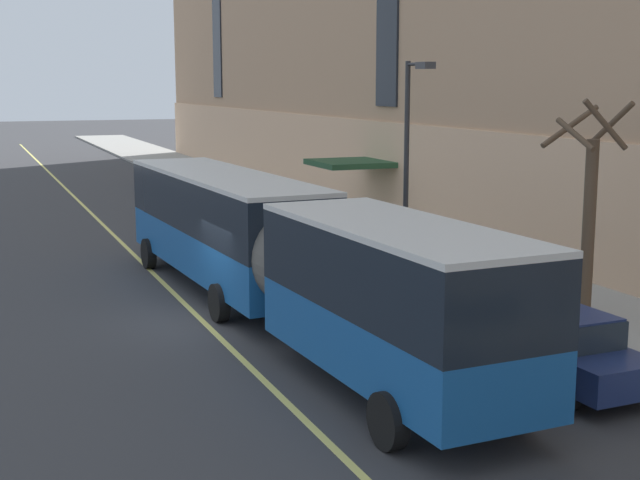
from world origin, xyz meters
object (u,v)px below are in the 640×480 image
(street_lamp, at_px, (410,145))
(parked_car_navy_3, at_px, (555,346))
(city_bus, at_px, (274,245))
(parked_car_champagne_5, at_px, (197,188))
(parked_car_champagne_2, at_px, (164,175))
(parked_car_navy_4, at_px, (347,256))
(parked_car_champagne_0, at_px, (239,209))
(street_tree_mid_block, at_px, (589,204))

(street_lamp, bearing_deg, parked_car_navy_3, -99.80)
(city_bus, xyz_separation_m, parked_car_navy_3, (3.80, -6.56, -1.25))
(parked_car_navy_3, bearing_deg, parked_car_champagne_5, 89.98)
(parked_car_champagne_2, distance_m, parked_car_navy_4, 26.69)
(parked_car_navy_4, bearing_deg, parked_car_champagne_0, 90.42)
(parked_car_navy_4, height_order, parked_car_champagne_5, same)
(city_bus, height_order, parked_car_champagne_0, city_bus)
(parked_car_champagne_5, xyz_separation_m, street_lamp, (1.67, -20.13, 3.43))
(parked_car_champagne_0, distance_m, parked_car_champagne_5, 8.04)
(city_bus, distance_m, parked_car_champagne_2, 30.84)
(parked_car_champagne_0, height_order, parked_car_navy_4, same)
(parked_car_champagne_5, height_order, street_tree_mid_block, street_tree_mid_block)
(parked_car_navy_3, relative_size, parked_car_navy_4, 1.09)
(parked_car_champagne_2, xyz_separation_m, parked_car_navy_3, (0.09, -37.15, -0.00))
(parked_car_navy_4, height_order, street_lamp, street_lamp)
(parked_car_champagne_0, height_order, parked_car_champagne_5, same)
(parked_car_champagne_2, bearing_deg, parked_car_navy_3, -89.86)
(parked_car_champagne_0, bearing_deg, parked_car_champagne_5, 88.72)
(parked_car_champagne_2, distance_m, parked_car_navy_3, 37.15)
(city_bus, height_order, parked_car_champagne_5, city_bus)
(city_bus, relative_size, street_lamp, 3.03)
(parked_car_navy_3, bearing_deg, street_lamp, 80.20)
(street_tree_mid_block, bearing_deg, parked_car_champagne_5, 98.48)
(parked_car_champagne_2, xyz_separation_m, parked_car_navy_4, (0.00, -26.69, -0.00))
(parked_car_champagne_2, distance_m, street_tree_mid_block, 33.48)
(parked_car_champagne_0, bearing_deg, street_lamp, -81.31)
(parked_car_champagne_0, distance_m, parked_car_navy_3, 21.79)
(parked_car_champagne_0, bearing_deg, parked_car_navy_4, -89.58)
(parked_car_champagne_5, bearing_deg, parked_car_navy_4, -90.29)
(parked_car_navy_3, relative_size, parked_car_champagne_5, 1.02)
(parked_car_navy_3, xyz_separation_m, street_lamp, (1.68, 9.70, 3.43))
(parked_car_champagne_5, relative_size, street_lamp, 0.70)
(parked_car_navy_3, bearing_deg, parked_car_champagne_2, 90.14)
(parked_car_champagne_2, xyz_separation_m, parked_car_champagne_5, (0.10, -7.32, -0.00))
(parked_car_champagne_0, relative_size, street_lamp, 0.69)
(parked_car_champagne_5, bearing_deg, parked_car_navy_3, -90.02)
(parked_car_champagne_2, relative_size, parked_car_champagne_5, 1.01)
(parked_car_champagne_2, height_order, parked_car_navy_3, same)
(city_bus, bearing_deg, parked_car_champagne_0, 76.59)
(parked_car_champagne_0, height_order, parked_car_champagne_2, same)
(city_bus, bearing_deg, street_lamp, 29.80)
(parked_car_navy_3, relative_size, street_lamp, 0.71)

